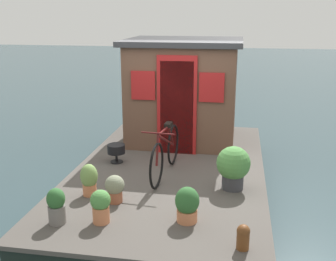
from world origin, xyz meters
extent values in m
plane|color=#2D4247|center=(0.00, 0.00, 0.00)|extent=(60.00, 60.00, 0.00)
cube|color=#4C4742|center=(0.00, 0.00, 0.43)|extent=(5.48, 3.12, 0.06)
cube|color=black|center=(0.00, 0.00, 0.20)|extent=(5.37, 3.05, 0.40)
cube|color=brown|center=(1.64, 0.00, 1.42)|extent=(1.79, 2.05, 1.92)
cube|color=#28282B|center=(1.64, 0.00, 2.43)|extent=(1.99, 2.25, 0.10)
cube|color=#144733|center=(0.72, 0.00, 1.31)|extent=(0.04, 0.60, 1.70)
cube|color=maroon|center=(0.72, 0.00, 1.36)|extent=(0.03, 0.72, 1.80)
cube|color=maroon|center=(0.72, -0.61, 1.71)|extent=(0.03, 0.44, 0.52)
cube|color=maroon|center=(0.72, 0.61, 1.71)|extent=(0.03, 0.44, 0.52)
torus|color=black|center=(-0.87, 0.05, 0.81)|extent=(0.69, 0.09, 0.69)
torus|color=black|center=(0.17, -0.03, 0.81)|extent=(0.69, 0.09, 0.69)
cylinder|color=#4C1414|center=(-0.31, 0.01, 1.03)|extent=(0.97, 0.11, 0.48)
cylinder|color=#4C1414|center=(-0.47, 0.02, 1.24)|extent=(0.63, 0.08, 0.06)
cylinder|color=#4C1414|center=(0.00, -0.01, 1.01)|extent=(0.36, 0.06, 0.43)
cylinder|color=#4C1414|center=(-0.83, 0.05, 1.03)|extent=(0.12, 0.04, 0.45)
cube|color=black|center=(-0.16, 0.00, 1.25)|extent=(0.21, 0.12, 0.06)
cylinder|color=#4C1414|center=(-0.79, 0.05, 1.28)|extent=(0.06, 0.50, 0.02)
cylinder|color=slate|center=(-2.13, 1.06, 0.58)|extent=(0.21, 0.21, 0.23)
ellipsoid|color=#2D602D|center=(-2.13, 1.06, 0.79)|extent=(0.23, 0.23, 0.27)
cylinder|color=#C6754C|center=(-1.81, -0.52, 0.54)|extent=(0.26, 0.26, 0.16)
ellipsoid|color=#2D602D|center=(-1.81, -0.52, 0.74)|extent=(0.30, 0.30, 0.35)
cylinder|color=#935138|center=(-1.44, 0.53, 0.54)|extent=(0.21, 0.21, 0.16)
sphere|color=gray|center=(-1.44, 0.53, 0.71)|extent=(0.27, 0.27, 0.27)
cylinder|color=#C6754C|center=(-1.29, 0.95, 0.55)|extent=(0.19, 0.19, 0.17)
ellipsoid|color=#70934C|center=(-1.29, 0.95, 0.75)|extent=(0.25, 0.25, 0.35)
cylinder|color=#38383D|center=(-0.71, -1.06, 0.57)|extent=(0.32, 0.32, 0.23)
sphere|color=#4C8942|center=(-0.71, -1.06, 0.86)|extent=(0.50, 0.50, 0.50)
cylinder|color=#C6754C|center=(-2.02, 0.53, 0.57)|extent=(0.21, 0.21, 0.21)
sphere|color=#4C8942|center=(-2.02, 0.53, 0.76)|extent=(0.25, 0.25, 0.25)
cylinder|color=black|center=(0.07, 0.96, 0.71)|extent=(0.31, 0.31, 0.15)
cylinder|color=black|center=(0.07, 0.96, 0.55)|extent=(0.04, 0.04, 0.17)
cylinder|color=black|center=(0.07, 0.96, 0.47)|extent=(0.22, 0.22, 0.02)
cylinder|color=brown|center=(-2.33, -1.21, 0.57)|extent=(0.14, 0.14, 0.22)
sphere|color=brown|center=(-2.33, -1.21, 0.68)|extent=(0.15, 0.15, 0.15)
camera|label=1|loc=(-6.44, -1.08, 2.99)|focal=44.15mm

